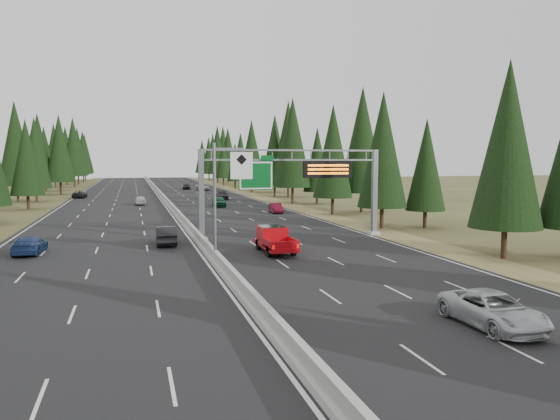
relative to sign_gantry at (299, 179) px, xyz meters
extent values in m
cube|color=black|center=(-8.92, 45.12, -5.23)|extent=(32.00, 260.00, 0.08)
cube|color=olive|center=(8.88, 45.12, -5.24)|extent=(3.60, 260.00, 0.06)
cube|color=#41421F|center=(-26.72, 45.12, -5.24)|extent=(3.60, 260.00, 0.06)
cube|color=#9A9A95|center=(-8.92, 45.12, -5.04)|extent=(0.70, 260.00, 0.30)
cube|color=#9A9A95|center=(-8.92, 45.12, -4.64)|extent=(0.30, 260.00, 0.60)
cube|color=slate|center=(-8.57, 0.12, -1.29)|extent=(0.45, 0.45, 7.80)
cube|color=#9A9A95|center=(-8.57, 0.12, -5.04)|extent=(0.90, 0.90, 0.30)
cube|color=slate|center=(7.28, 0.12, -1.29)|extent=(0.45, 0.45, 7.80)
cube|color=#9A9A95|center=(7.28, 0.12, -5.04)|extent=(0.90, 0.90, 0.30)
cube|color=slate|center=(-0.64, 0.12, 2.53)|extent=(15.85, 0.35, 0.16)
cube|color=slate|center=(-0.64, 0.12, 1.69)|extent=(15.85, 0.35, 0.16)
cube|color=#054C19|center=(-3.92, -0.13, 0.36)|extent=(3.00, 0.10, 2.50)
cube|color=silver|center=(-3.92, -0.19, 0.36)|extent=(2.85, 0.02, 2.35)
cube|color=#054C19|center=(-2.92, -0.13, 1.86)|extent=(1.10, 0.10, 0.45)
cube|color=black|center=(2.58, -0.18, 0.86)|extent=(4.50, 0.40, 1.50)
cube|color=orange|center=(2.58, -0.40, 1.21)|extent=(3.80, 0.02, 0.18)
cube|color=orange|center=(2.58, -0.40, 0.86)|extent=(3.80, 0.02, 0.18)
cube|color=orange|center=(2.58, -0.40, 0.51)|extent=(3.80, 0.02, 0.18)
cylinder|color=slate|center=(-8.92, -9.88, -1.19)|extent=(0.20, 0.20, 8.00)
cube|color=#9A9A95|center=(-8.92, -9.88, -5.09)|extent=(0.50, 0.50, 0.20)
cube|color=slate|center=(-7.92, -9.88, 2.41)|extent=(2.00, 0.15, 0.15)
cube|color=silver|center=(-7.12, -10.00, 1.31)|extent=(1.50, 0.06, 1.80)
cylinder|color=black|center=(10.93, -13.37, -4.16)|extent=(0.40, 0.40, 2.22)
cone|color=black|center=(10.93, -13.37, 2.78)|extent=(5.00, 5.00, 11.66)
cylinder|color=black|center=(10.13, 4.42, -4.16)|extent=(0.40, 0.40, 2.21)
cone|color=black|center=(10.13, 4.42, 2.74)|extent=(4.97, 4.97, 11.60)
cylinder|color=black|center=(14.82, 4.06, -4.37)|extent=(0.40, 0.40, 1.80)
cone|color=black|center=(14.82, 4.06, 1.25)|extent=(4.04, 4.04, 9.44)
cylinder|color=black|center=(10.34, 18.99, -4.15)|extent=(0.40, 0.40, 2.23)
cone|color=black|center=(10.34, 18.99, 2.82)|extent=(5.02, 5.02, 11.72)
cylinder|color=black|center=(15.43, 21.52, -3.94)|extent=(0.40, 0.40, 2.67)
cone|color=black|center=(15.43, 21.52, 4.40)|extent=(6.00, 6.00, 14.00)
cylinder|color=black|center=(10.38, 36.97, -3.93)|extent=(0.40, 0.40, 2.68)
cone|color=black|center=(10.38, 36.97, 4.43)|extent=(6.02, 6.02, 14.05)
cylinder|color=black|center=(14.30, 36.45, -4.29)|extent=(0.40, 0.40, 1.95)
cone|color=black|center=(14.30, 36.45, 1.80)|extent=(4.38, 4.38, 10.23)
cylinder|color=black|center=(12.04, 54.56, -4.20)|extent=(0.40, 0.40, 2.14)
cone|color=black|center=(12.04, 54.56, 2.49)|extent=(4.82, 4.82, 11.24)
cylinder|color=black|center=(14.24, 52.81, -3.83)|extent=(0.40, 0.40, 2.88)
cone|color=black|center=(14.24, 52.81, 5.17)|extent=(6.48, 6.48, 15.12)
cylinder|color=black|center=(10.58, 68.30, -4.03)|extent=(0.40, 0.40, 2.48)
cone|color=black|center=(10.58, 68.30, 3.72)|extent=(5.58, 5.58, 13.03)
cylinder|color=black|center=(15.77, 68.52, -3.93)|extent=(0.40, 0.40, 2.68)
cone|color=black|center=(15.77, 68.52, 4.46)|extent=(6.04, 6.04, 14.10)
cylinder|color=black|center=(10.29, 86.03, -4.37)|extent=(0.40, 0.40, 1.80)
cone|color=black|center=(10.29, 86.03, 1.25)|extent=(4.05, 4.05, 9.44)
cylinder|color=black|center=(14.66, 87.17, -4.15)|extent=(0.40, 0.40, 2.24)
cone|color=black|center=(14.66, 87.17, 2.84)|extent=(5.04, 5.04, 11.75)
cylinder|color=black|center=(10.13, 102.84, -4.26)|extent=(0.40, 0.40, 2.02)
cone|color=black|center=(10.13, 102.84, 2.06)|extent=(4.55, 4.55, 10.61)
cylinder|color=black|center=(15.23, 104.20, -4.09)|extent=(0.40, 0.40, 2.35)
cone|color=black|center=(15.23, 104.20, 3.25)|extent=(5.29, 5.29, 12.34)
cylinder|color=black|center=(11.04, 118.97, -3.87)|extent=(0.40, 0.40, 2.79)
cone|color=black|center=(11.04, 118.97, 4.85)|extent=(6.28, 6.28, 14.65)
cylinder|color=black|center=(14.15, 118.32, -3.92)|extent=(0.40, 0.40, 2.69)
cone|color=black|center=(14.15, 118.32, 4.48)|extent=(6.05, 6.05, 14.13)
cylinder|color=black|center=(10.77, 136.22, -4.09)|extent=(0.40, 0.40, 2.36)
cone|color=black|center=(10.77, 136.22, 3.28)|extent=(5.31, 5.31, 12.39)
cylinder|color=black|center=(15.97, 138.64, -3.79)|extent=(0.40, 0.40, 2.96)
cone|color=black|center=(15.97, 138.64, 5.47)|extent=(6.67, 6.67, 15.55)
cylinder|color=black|center=(10.91, 155.17, -4.11)|extent=(0.40, 0.40, 2.32)
cone|color=black|center=(10.91, 155.17, 3.14)|extent=(5.22, 5.22, 12.18)
cylinder|color=black|center=(14.70, 154.14, -3.93)|extent=(0.40, 0.40, 2.67)
cone|color=black|center=(14.70, 154.14, 4.42)|extent=(6.02, 6.02, 14.04)
cylinder|color=black|center=(-28.30, 37.01, -4.25)|extent=(0.40, 0.40, 2.03)
cone|color=black|center=(-28.30, 37.01, 2.10)|extent=(4.57, 4.57, 10.67)
cylinder|color=black|center=(-29.52, 52.14, -4.14)|extent=(0.40, 0.40, 2.25)
cone|color=black|center=(-29.52, 52.14, 2.89)|extent=(5.06, 5.06, 11.82)
cylinder|color=black|center=(-32.63, 53.36, -3.93)|extent=(0.40, 0.40, 2.68)
cone|color=black|center=(-32.63, 53.36, 4.45)|extent=(6.04, 6.04, 14.08)
cylinder|color=black|center=(-28.00, 71.43, -3.98)|extent=(0.40, 0.40, 2.58)
cone|color=black|center=(-28.00, 71.43, 4.08)|extent=(5.80, 5.80, 13.54)
cylinder|color=black|center=(-31.97, 71.77, -3.97)|extent=(0.40, 0.40, 2.61)
cone|color=black|center=(-31.97, 71.77, 4.17)|extent=(5.86, 5.86, 13.68)
cylinder|color=black|center=(-29.90, 86.98, -3.94)|extent=(0.40, 0.40, 2.66)
cone|color=black|center=(-29.90, 86.98, 4.38)|extent=(5.99, 5.99, 13.97)
cylinder|color=black|center=(-32.80, 85.65, -4.11)|extent=(0.40, 0.40, 2.31)
cone|color=black|center=(-32.80, 85.65, 3.12)|extent=(5.21, 5.21, 12.15)
cylinder|color=black|center=(-28.41, 103.26, -3.84)|extent=(0.40, 0.40, 2.86)
cone|color=black|center=(-28.41, 103.26, 5.10)|extent=(6.43, 6.43, 15.01)
cylinder|color=black|center=(-32.93, 102.89, -3.97)|extent=(0.40, 0.40, 2.60)
cone|color=black|center=(-32.93, 102.89, 4.15)|extent=(5.85, 5.85, 13.64)
cylinder|color=black|center=(-28.97, 120.63, -3.96)|extent=(0.40, 0.40, 2.61)
cone|color=black|center=(-28.97, 120.63, 4.20)|extent=(5.88, 5.88, 13.71)
cylinder|color=black|center=(-32.09, 120.24, -3.94)|extent=(0.40, 0.40, 2.66)
cone|color=black|center=(-32.09, 120.24, 4.37)|extent=(5.98, 5.98, 13.96)
cylinder|color=black|center=(-28.92, 137.78, -3.97)|extent=(0.40, 0.40, 2.60)
cone|color=black|center=(-28.92, 137.78, 4.14)|extent=(5.84, 5.84, 13.62)
cylinder|color=black|center=(-33.60, 137.55, -4.10)|extent=(0.40, 0.40, 2.35)
cone|color=black|center=(-33.60, 137.55, 3.24)|extent=(5.28, 5.28, 12.32)
cylinder|color=black|center=(-29.56, 153.32, -3.98)|extent=(0.40, 0.40, 2.59)
cone|color=black|center=(-29.56, 153.32, 4.11)|extent=(5.82, 5.82, 13.58)
cylinder|color=black|center=(-33.78, 153.76, -4.01)|extent=(0.40, 0.40, 2.52)
cone|color=black|center=(-33.78, 153.76, 3.86)|extent=(5.67, 5.67, 13.22)
imported|color=#B5B6BA|center=(0.05, -26.88, -4.48)|extent=(2.55, 5.21, 1.43)
cylinder|color=black|center=(-4.89, -8.75, -4.78)|extent=(0.31, 0.83, 0.83)
cylinder|color=black|center=(-3.14, -8.75, -4.78)|extent=(0.31, 0.83, 0.83)
cylinder|color=black|center=(-4.89, -5.34, -4.78)|extent=(0.31, 0.83, 0.83)
cylinder|color=black|center=(-3.14, -5.34, -4.78)|extent=(0.31, 0.83, 0.83)
cube|color=#B90B13|center=(-4.02, -6.99, -4.62)|extent=(2.06, 5.78, 0.31)
cube|color=#B90B13|center=(-4.02, -6.06, -3.90)|extent=(1.96, 2.27, 1.14)
cube|color=black|center=(-4.02, -6.06, -3.59)|extent=(1.75, 1.96, 0.57)
cube|color=#B90B13|center=(-5.00, -8.54, -4.26)|extent=(0.10, 2.48, 0.62)
cube|color=#B90B13|center=(-3.03, -8.54, -4.26)|extent=(0.10, 2.48, 0.62)
cube|color=#B90B13|center=(-4.02, -9.78, -4.26)|extent=(2.06, 0.10, 0.62)
imported|color=#155C36|center=(-1.78, 34.19, -4.43)|extent=(1.99, 4.53, 1.52)
imported|color=#5B0D1B|center=(3.84, 22.53, -4.55)|extent=(1.66, 3.99, 1.28)
imported|color=black|center=(1.03, 48.82, -4.46)|extent=(2.54, 5.22, 1.46)
imported|color=silver|center=(1.44, 78.96, -4.43)|extent=(2.59, 5.47, 1.51)
imported|color=black|center=(-1.84, 83.83, -4.50)|extent=(1.68, 4.06, 1.37)
imported|color=black|center=(-11.60, -0.86, -4.44)|extent=(1.68, 4.58, 1.50)
imported|color=navy|center=(-21.55, -2.83, -4.53)|extent=(2.16, 4.64, 1.31)
imported|color=#B3B3B3|center=(-12.98, 40.61, -4.48)|extent=(1.70, 4.19, 1.42)
imported|color=black|center=(-23.42, 59.43, -4.52)|extent=(2.45, 4.90, 1.33)
camera|label=1|loc=(-14.20, -45.80, 1.67)|focal=35.00mm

